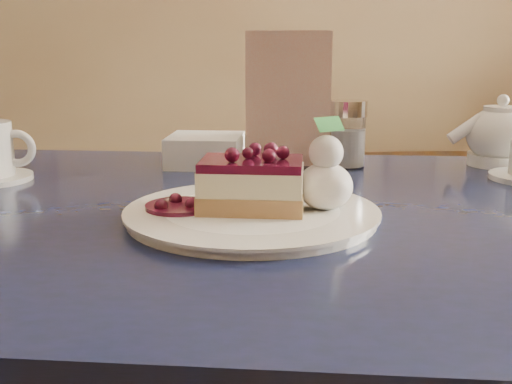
{
  "coord_description": "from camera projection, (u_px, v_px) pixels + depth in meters",
  "views": [
    {
      "loc": [
        0.05,
        -0.47,
        0.96
      ],
      "look_at": [
        0.1,
        0.19,
        0.81
      ],
      "focal_mm": 45.0,
      "sensor_mm": 36.0,
      "label": 1
    }
  ],
  "objects": [
    {
      "name": "main_table",
      "position": [
        256.0,
        268.0,
        0.82
      ],
      "size": [
        1.32,
        0.99,
        0.76
      ],
      "rotation": [
        0.0,
        0.0,
        -0.16
      ],
      "color": "#13173D",
      "rests_on": "ground"
    },
    {
      "name": "dessert_plate",
      "position": [
        252.0,
        215.0,
        0.76
      ],
      "size": [
        0.29,
        0.29,
        0.01
      ],
      "primitive_type": "cylinder",
      "color": "white",
      "rests_on": "main_table"
    },
    {
      "name": "cheesecake_slice",
      "position": [
        252.0,
        185.0,
        0.75
      ],
      "size": [
        0.13,
        0.1,
        0.06
      ],
      "rotation": [
        0.0,
        0.0,
        -0.16
      ],
      "color": "tan",
      "rests_on": "dessert_plate"
    },
    {
      "name": "whipped_cream",
      "position": [
        325.0,
        186.0,
        0.75
      ],
      "size": [
        0.07,
        0.07,
        0.06
      ],
      "color": "white",
      "rests_on": "dessert_plate"
    },
    {
      "name": "berry_sauce",
      "position": [
        179.0,
        207.0,
        0.76
      ],
      "size": [
        0.08,
        0.08,
        0.01
      ],
      "primitive_type": "cylinder",
      "color": "#3F051B",
      "rests_on": "dessert_plate"
    },
    {
      "name": "tea_set",
      "position": [
        505.0,
        142.0,
        1.05
      ],
      "size": [
        0.17,
        0.23,
        0.11
      ],
      "color": "white",
      "rests_on": "main_table"
    },
    {
      "name": "menu_card",
      "position": [
        288.0,
        99.0,
        1.07
      ],
      "size": [
        0.14,
        0.05,
        0.22
      ],
      "primitive_type": "cube",
      "rotation": [
        0.0,
        0.0,
        -0.16
      ],
      "color": "beige",
      "rests_on": "main_table"
    },
    {
      "name": "sugar_shaker",
      "position": [
        348.0,
        133.0,
        1.05
      ],
      "size": [
        0.06,
        0.06,
        0.11
      ],
      "color": "white",
      "rests_on": "main_table"
    },
    {
      "name": "napkin_stack",
      "position": [
        205.0,
        150.0,
        1.08
      ],
      "size": [
        0.14,
        0.14,
        0.05
      ],
      "primitive_type": "cube",
      "rotation": [
        0.0,
        0.0,
        -0.16
      ],
      "color": "white",
      "rests_on": "main_table"
    }
  ]
}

